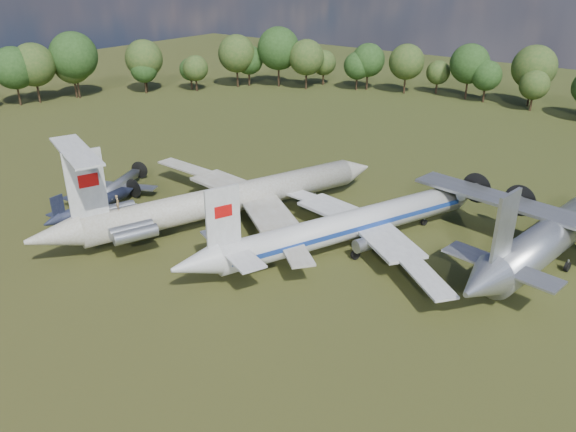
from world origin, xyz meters
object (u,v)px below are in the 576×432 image
Objects in this scene: tu104_jet at (349,230)px; an12_transport at (552,239)px; small_prop_northwest at (118,188)px; person_on_il62 at (118,202)px; small_prop_west at (94,208)px; il62_airliner at (229,204)px.

an12_transport is at bearing 51.56° from tu104_jet.
small_prop_northwest is at bearing -153.68° from an12_transport.
an12_transport is 21.91× the size of person_on_il62.
small_prop_west reaches higher than small_prop_northwest.
small_prop_northwest is (-36.38, -6.54, -1.21)m from tu104_jet.
il62_airliner is 28.19× the size of person_on_il62.
person_on_il62 is (-5.13, -13.60, 3.53)m from il62_airliner.
person_on_il62 is at bearing -90.00° from il62_airliner.
small_prop_northwest is at bearing -147.57° from tu104_jet.
il62_airliner is 14.96m from person_on_il62.
person_on_il62 reaches higher than il62_airliner.
an12_transport is (20.40, 11.46, 0.32)m from tu104_jet.
an12_transport is (37.14, 14.75, 0.11)m from il62_airliner.
small_prop_northwest is at bearing -149.92° from il62_airliner.
small_prop_west is 1.05× the size of small_prop_northwest.
small_prop_northwest is (-19.64, -3.26, -1.42)m from il62_airliner.
an12_transport is 2.44× the size of small_prop_west.
il62_airliner is at bearing -149.62° from an12_transport.
tu104_jet is at bearing -13.51° from small_prop_northwest.
small_prop_northwest is (-3.63, 6.76, -0.06)m from small_prop_west.
small_prop_northwest is 8.53× the size of person_on_il62.
person_on_il62 reaches higher than an12_transport.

